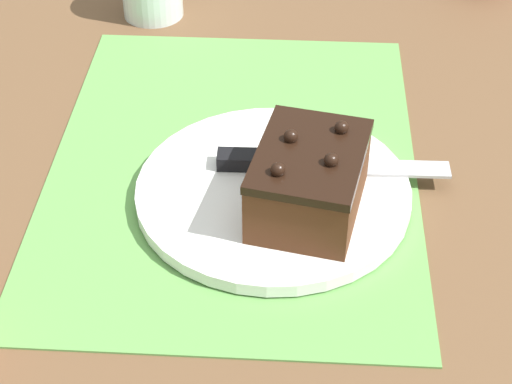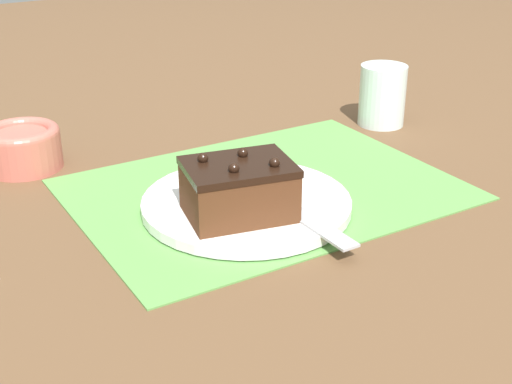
# 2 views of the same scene
# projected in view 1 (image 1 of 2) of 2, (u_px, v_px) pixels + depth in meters

# --- Properties ---
(ground_plane) EXTENTS (3.00, 3.00, 0.00)m
(ground_plane) POSITION_uv_depth(u_px,v_px,m) (234.00, 165.00, 0.80)
(ground_plane) COLOR brown
(placemat_woven) EXTENTS (0.46, 0.34, 0.00)m
(placemat_woven) POSITION_uv_depth(u_px,v_px,m) (234.00, 163.00, 0.80)
(placemat_woven) COLOR #609E4C
(placemat_woven) RESTS_ON ground_plane
(cake_plate) EXTENTS (0.24, 0.24, 0.01)m
(cake_plate) POSITION_uv_depth(u_px,v_px,m) (273.00, 192.00, 0.76)
(cake_plate) COLOR white
(cake_plate) RESTS_ON placemat_woven
(chocolate_cake) EXTENTS (0.13, 0.11, 0.07)m
(chocolate_cake) POSITION_uv_depth(u_px,v_px,m) (309.00, 180.00, 0.71)
(chocolate_cake) COLOR #512D19
(chocolate_cake) RESTS_ON cake_plate
(serving_knife) EXTENTS (0.02, 0.21, 0.01)m
(serving_knife) POSITION_uv_depth(u_px,v_px,m) (293.00, 163.00, 0.77)
(serving_knife) COLOR black
(serving_knife) RESTS_ON cake_plate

